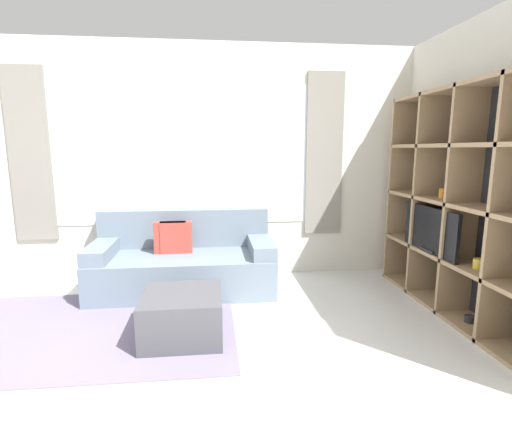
% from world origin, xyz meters
% --- Properties ---
extents(ground_plane, '(16.00, 16.00, 0.00)m').
position_xyz_m(ground_plane, '(0.00, 0.00, 0.00)').
color(ground_plane, silver).
extents(wall_back, '(6.62, 0.11, 2.70)m').
position_xyz_m(wall_back, '(0.00, 2.69, 1.36)').
color(wall_back, silver).
rests_on(wall_back, ground_plane).
extents(wall_right, '(0.07, 3.86, 2.70)m').
position_xyz_m(wall_right, '(2.75, 1.33, 1.35)').
color(wall_right, silver).
rests_on(wall_right, ground_plane).
extents(area_rug, '(2.77, 1.72, 0.01)m').
position_xyz_m(area_rug, '(-0.90, 1.26, 0.01)').
color(area_rug, slate).
rests_on(area_rug, ground_plane).
extents(shelving_unit, '(0.35, 2.30, 2.07)m').
position_xyz_m(shelving_unit, '(2.57, 1.24, 1.02)').
color(shelving_unit, '#232328').
rests_on(shelving_unit, ground_plane).
extents(couch_main, '(1.91, 0.91, 0.84)m').
position_xyz_m(couch_main, '(-0.00, 2.20, 0.30)').
color(couch_main, slate).
rests_on(couch_main, ground_plane).
extents(ottoman, '(0.63, 0.65, 0.38)m').
position_xyz_m(ottoman, '(0.06, 1.03, 0.19)').
color(ottoman, '#47474C').
rests_on(ottoman, ground_plane).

